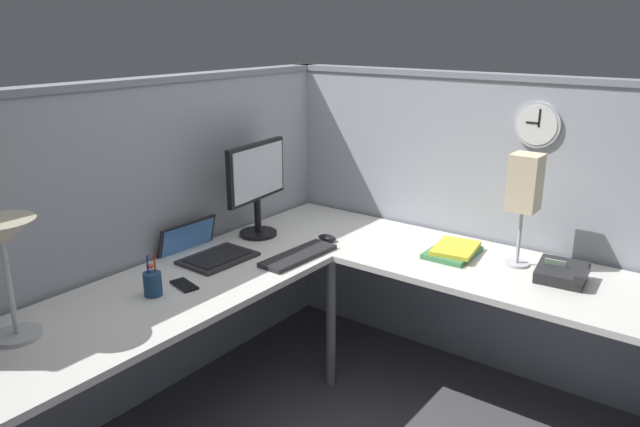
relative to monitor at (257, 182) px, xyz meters
The scene contains 15 objects.
ground_plane 1.22m from the monitor, 103.67° to the right, with size 6.80×6.80×0.00m, color #47474C.
cubicle_wall_back 0.61m from the monitor, 155.96° to the left, with size 2.57×0.12×1.58m.
cubicle_wall_right 1.17m from the monitor, 51.63° to the right, with size 0.12×2.37×1.58m.
desk 0.84m from the monitor, 113.70° to the right, with size 2.35×2.15×0.73m.
monitor is the anchor object (origin of this frame).
laptop 0.46m from the monitor, behind, with size 0.35×0.39×0.22m.
keyboard 0.49m from the monitor, 108.99° to the right, with size 0.43×0.14×0.02m, color #232326.
computer_mouse 0.47m from the monitor, 67.42° to the right, with size 0.06×0.10×0.03m, color black.
desk_lamp_dome 1.35m from the monitor, behind, with size 0.24×0.24×0.44m.
pen_cup 0.87m from the monitor, 169.27° to the right, with size 0.08×0.08×0.18m.
cell_phone 0.77m from the monitor, 164.54° to the right, with size 0.07×0.14×0.01m, color black.
office_phone 1.55m from the monitor, 77.23° to the right, with size 0.21×0.22×0.11m.
book_stack 1.06m from the monitor, 69.83° to the right, with size 0.30×0.23×0.04m.
desk_lamp_paper 1.33m from the monitor, 71.93° to the right, with size 0.13×0.13×0.53m.
wall_clock 1.42m from the monitor, 61.37° to the right, with size 0.04×0.22×0.22m.
Camera 1 is at (-2.10, -1.45, 1.81)m, focal length 33.84 mm.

